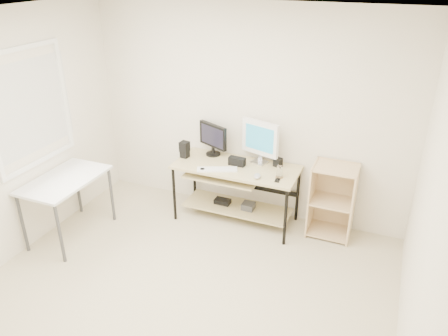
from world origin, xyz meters
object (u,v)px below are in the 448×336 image
black_monitor (213,137)px  white_imac (260,139)px  side_table (65,185)px  desk (234,181)px  audio_controller (185,150)px  shelf_unit (333,200)px

black_monitor → white_imac: white_imac is taller
side_table → desk: bearing=32.7°
audio_controller → white_imac: bearing=5.8°
desk → audio_controller: audio_controller is taller
white_imac → black_monitor: bearing=-163.3°
desk → white_imac: bearing=38.4°
side_table → shelf_unit: size_ratio=1.11×
black_monitor → audio_controller: bearing=-123.3°
black_monitor → white_imac: 0.62m
black_monitor → white_imac: size_ratio=0.80×
black_monitor → white_imac: bearing=23.8°
side_table → audio_controller: 1.46m
white_imac → audio_controller: bearing=-151.3°
desk → black_monitor: size_ratio=3.52×
side_table → shelf_unit: bearing=23.3°
black_monitor → shelf_unit: bearing=22.5°
black_monitor → desk: bearing=-4.4°
shelf_unit → black_monitor: 1.63m
shelf_unit → audio_controller: size_ratio=4.94×
desk → white_imac: size_ratio=2.82×
desk → side_table: size_ratio=1.50×
desk → audio_controller: size_ratio=8.24×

